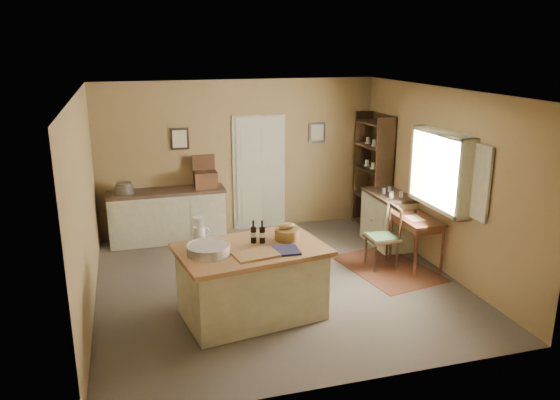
{
  "coord_description": "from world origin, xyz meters",
  "views": [
    {
      "loc": [
        -1.95,
        -6.89,
        3.32
      ],
      "look_at": [
        0.11,
        0.28,
        1.15
      ],
      "focal_mm": 35.0,
      "sensor_mm": 36.0,
      "label": 1
    }
  ],
  "objects_px": {
    "shelving_unit": "(375,172)",
    "writing_desk": "(417,224)",
    "desk_chair": "(382,238)",
    "right_cabinet": "(387,219)",
    "work_island": "(251,280)",
    "sideboard": "(168,214)"
  },
  "relations": [
    {
      "from": "desk_chair",
      "to": "right_cabinet",
      "type": "relative_size",
      "value": 0.92
    },
    {
      "from": "writing_desk",
      "to": "right_cabinet",
      "type": "xyz_separation_m",
      "value": [
        -0.0,
        0.95,
        -0.21
      ]
    },
    {
      "from": "writing_desk",
      "to": "shelving_unit",
      "type": "relative_size",
      "value": 0.4
    },
    {
      "from": "writing_desk",
      "to": "work_island",
      "type": "bearing_deg",
      "value": -162.8
    },
    {
      "from": "writing_desk",
      "to": "desk_chair",
      "type": "relative_size",
      "value": 0.91
    },
    {
      "from": "desk_chair",
      "to": "writing_desk",
      "type": "bearing_deg",
      "value": -7.3
    },
    {
      "from": "sideboard",
      "to": "right_cabinet",
      "type": "distance_m",
      "value": 3.74
    },
    {
      "from": "right_cabinet",
      "to": "sideboard",
      "type": "bearing_deg",
      "value": 161.18
    },
    {
      "from": "desk_chair",
      "to": "shelving_unit",
      "type": "xyz_separation_m",
      "value": [
        0.68,
        1.73,
        0.58
      ]
    },
    {
      "from": "work_island",
      "to": "sideboard",
      "type": "relative_size",
      "value": 0.98
    },
    {
      "from": "shelving_unit",
      "to": "writing_desk",
      "type": "bearing_deg",
      "value": -94.87
    },
    {
      "from": "writing_desk",
      "to": "shelving_unit",
      "type": "height_order",
      "value": "shelving_unit"
    },
    {
      "from": "work_island",
      "to": "desk_chair",
      "type": "relative_size",
      "value": 2.06
    },
    {
      "from": "writing_desk",
      "to": "desk_chair",
      "type": "bearing_deg",
      "value": 170.93
    },
    {
      "from": "right_cabinet",
      "to": "shelving_unit",
      "type": "relative_size",
      "value": 0.48
    },
    {
      "from": "work_island",
      "to": "shelving_unit",
      "type": "distance_m",
      "value": 4.02
    },
    {
      "from": "sideboard",
      "to": "writing_desk",
      "type": "distance_m",
      "value": 4.15
    },
    {
      "from": "desk_chair",
      "to": "right_cabinet",
      "type": "xyz_separation_m",
      "value": [
        0.53,
        0.87,
        -0.01
      ]
    },
    {
      "from": "sideboard",
      "to": "writing_desk",
      "type": "xyz_separation_m",
      "value": [
        3.54,
        -2.16,
        0.18
      ]
    },
    {
      "from": "writing_desk",
      "to": "right_cabinet",
      "type": "distance_m",
      "value": 0.98
    },
    {
      "from": "sideboard",
      "to": "shelving_unit",
      "type": "height_order",
      "value": "shelving_unit"
    },
    {
      "from": "sideboard",
      "to": "shelving_unit",
      "type": "distance_m",
      "value": 3.76
    }
  ]
}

